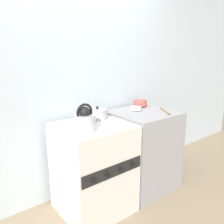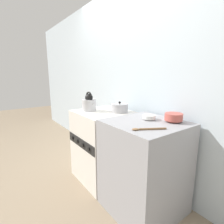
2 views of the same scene
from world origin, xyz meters
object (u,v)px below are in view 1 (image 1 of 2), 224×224
object	(u,v)px
cooking_pot	(97,114)
stove	(94,168)
enamel_bowl	(140,103)
kettle	(85,120)
small_ceramic_bowl	(136,108)

from	to	relation	value
cooking_pot	stove	bearing A→B (deg)	-136.79
cooking_pot	enamel_bowl	size ratio (longest dim) A/B	1.28
enamel_bowl	kettle	bearing A→B (deg)	-161.27
small_ceramic_bowl	enamel_bowl	bearing A→B (deg)	32.20
cooking_pot	small_ceramic_bowl	xyz separation A→B (m)	(0.51, -0.04, -0.01)
stove	kettle	size ratio (longest dim) A/B	3.70
kettle	enamel_bowl	bearing A→B (deg)	18.73
stove	cooking_pot	xyz separation A→B (m)	(0.15, 0.14, 0.50)
stove	small_ceramic_bowl	size ratio (longest dim) A/B	7.12
small_ceramic_bowl	cooking_pot	bearing A→B (deg)	175.77
kettle	small_ceramic_bowl	distance (m)	0.84
kettle	small_ceramic_bowl	xyz separation A→B (m)	(0.81, 0.22, -0.05)
kettle	cooking_pot	bearing A→B (deg)	40.49
cooking_pot	small_ceramic_bowl	world-z (taller)	cooking_pot
enamel_bowl	small_ceramic_bowl	distance (m)	0.23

